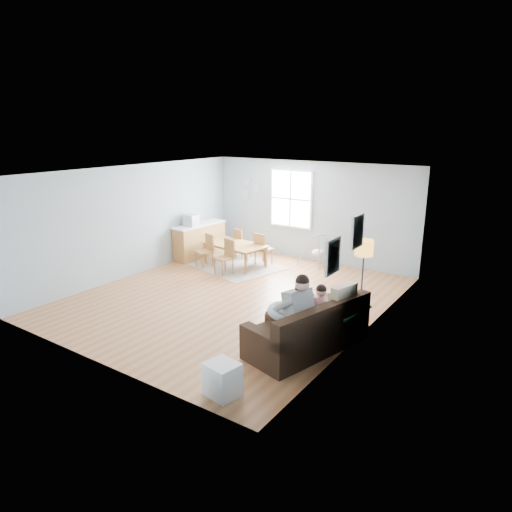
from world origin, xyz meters
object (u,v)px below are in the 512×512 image
Objects in this scene: father at (291,310)px; chair_nw at (241,242)px; chair_ne at (262,247)px; monitor at (191,220)px; floor_lamp at (364,255)px; storage_cube at (222,379)px; counter at (200,240)px; chair_sw at (206,249)px; baby_swing at (318,252)px; dining_table at (234,255)px; toddler at (316,304)px; chair_se at (226,255)px; sofa at (310,332)px.

father reaches higher than chair_nw.
monitor reaches higher than chair_ne.
floor_lamp reaches higher than father.
storage_cube is 7.04m from counter.
chair_sw reaches higher than chair_nw.
dining_table is at bearing -145.92° from baby_swing.
toddler is at bearing -40.78° from chair_nw.
toddler reaches higher than chair_nw.
chair_se is (-3.25, 4.28, 0.26)m from storage_cube.
storage_cube is at bearing -61.52° from chair_ne.
dining_table is at bearing 141.43° from sofa.
chair_ne is 0.87× the size of baby_swing.
chair_sw is at bearing -141.06° from chair_ne.
father is 5.94m from monitor.
toddler is 4.84m from dining_table.
storage_cube is at bearing -74.97° from baby_swing.
father is 1.59× the size of chair_se.
sofa is at bearing -30.68° from chair_sw.
floor_lamp reaches higher than dining_table.
floor_lamp is 1.87× the size of chair_sw.
floor_lamp is 4.25m from chair_ne.
chair_nw is 1.19m from counter.
baby_swing is (-2.02, 4.13, -0.37)m from toddler.
counter is at bearing -170.77° from chair_ne.
storage_cube is 0.29× the size of counter.
father is 0.83× the size of dining_table.
monitor reaches higher than baby_swing.
father reaches higher than counter.
chair_nw is (-4.15, 3.78, 0.16)m from sofa.
chair_se is 1.79m from counter.
floor_lamp is 4.95m from chair_sw.
sofa is 6.14m from counter.
father reaches higher than dining_table.
father is at bearing -68.32° from baby_swing.
sofa is 4.80m from baby_swing.
chair_ne is at bearing 38.94° from chair_sw.
storage_cube is 0.57× the size of chair_sw.
dining_table is at bearing 158.59° from floor_lamp.
chair_se is at bearing -27.45° from counter.
chair_ne is at bearing 134.60° from toddler.
chair_ne reaches higher than chair_nw.
dining_table is (-3.86, 2.88, -0.44)m from toddler.
dining_table is 0.75m from chair_nw.
toddler is at bearing -31.45° from chair_se.
father is 0.87× the size of floor_lamp.
chair_nw is (0.30, 1.14, -0.02)m from chair_sw.
father is 6.11m from counter.
floor_lamp reaches higher than counter.
toddler is 4.23m from chair_se.
father is 1.40× the size of baby_swing.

